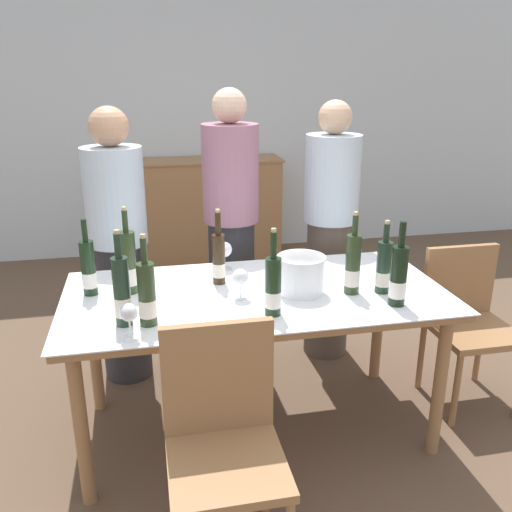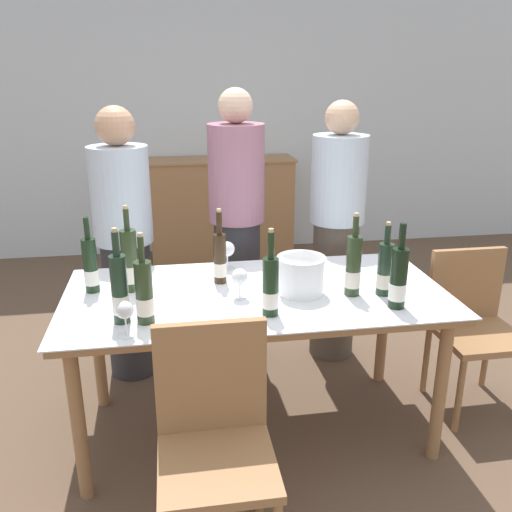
{
  "view_description": "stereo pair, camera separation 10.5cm",
  "coord_description": "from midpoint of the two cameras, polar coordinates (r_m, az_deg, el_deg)",
  "views": [
    {
      "loc": [
        -0.48,
        -2.33,
        1.77
      ],
      "look_at": [
        0.0,
        0.0,
        0.95
      ],
      "focal_mm": 38.0,
      "sensor_mm": 36.0,
      "label": 1
    },
    {
      "loc": [
        -0.38,
        -2.34,
        1.77
      ],
      "look_at": [
        0.0,
        0.0,
        0.95
      ],
      "focal_mm": 38.0,
      "sensor_mm": 36.0,
      "label": 2
    }
  ],
  "objects": [
    {
      "name": "wine_bottle_4",
      "position": [
        2.26,
        -10.38,
        -3.93
      ],
      "size": [
        0.07,
        0.07,
        0.39
      ],
      "color": "#28381E",
      "rests_on": "dining_table"
    },
    {
      "name": "wine_glass_2",
      "position": [
        2.83,
        -1.99,
        0.61
      ],
      "size": [
        0.08,
        0.08,
        0.15
      ],
      "color": "white",
      "rests_on": "dining_table"
    },
    {
      "name": "back_wall",
      "position": [
        5.44,
        -4.75,
        15.1
      ],
      "size": [
        8.0,
        0.1,
        2.8
      ],
      "color": "silver",
      "rests_on": "ground_plane"
    },
    {
      "name": "wine_bottle_3",
      "position": [
        2.64,
        -15.93,
        -1.08
      ],
      "size": [
        0.07,
        0.07,
        0.36
      ],
      "color": "black",
      "rests_on": "dining_table"
    },
    {
      "name": "chair_near_front",
      "position": [
        2.09,
        -2.88,
        -17.86
      ],
      "size": [
        0.42,
        0.42,
        0.9
      ],
      "color": "#996B42",
      "rests_on": "ground_plane"
    },
    {
      "name": "wine_bottle_2",
      "position": [
        2.46,
        15.95,
        -2.37
      ],
      "size": [
        0.08,
        0.08,
        0.39
      ],
      "color": "black",
      "rests_on": "dining_table"
    },
    {
      "name": "person_guest_right",
      "position": [
        3.37,
        9.33,
        2.16
      ],
      "size": [
        0.33,
        0.33,
        1.61
      ],
      "color": "#51473D",
      "rests_on": "ground_plane"
    },
    {
      "name": "ice_bucket",
      "position": [
        2.54,
        5.94,
        -1.89
      ],
      "size": [
        0.23,
        0.23,
        0.18
      ],
      "color": "white",
      "rests_on": "dining_table"
    },
    {
      "name": "wine_bottle_6",
      "position": [
        2.28,
        -12.87,
        -3.56
      ],
      "size": [
        0.07,
        0.07,
        0.41
      ],
      "color": "#1E3323",
      "rests_on": "dining_table"
    },
    {
      "name": "ground_plane",
      "position": [
        2.96,
        1.07,
        -17.63
      ],
      "size": [
        12.0,
        12.0,
        0.0
      ],
      "primitive_type": "plane",
      "color": "brown"
    },
    {
      "name": "chair_right_end",
      "position": [
        3.18,
        22.74,
        -6.08
      ],
      "size": [
        0.42,
        0.42,
        0.86
      ],
      "color": "#996B42",
      "rests_on": "ground_plane"
    },
    {
      "name": "dining_table",
      "position": [
        2.61,
        1.16,
        -5.31
      ],
      "size": [
        1.8,
        0.89,
        0.77
      ],
      "color": "#996B42",
      "rests_on": "ground_plane"
    },
    {
      "name": "wine_bottle_8",
      "position": [
        2.3,
        2.85,
        -3.33
      ],
      "size": [
        0.07,
        0.07,
        0.39
      ],
      "color": "black",
      "rests_on": "dining_table"
    },
    {
      "name": "person_host",
      "position": [
        3.19,
        -12.71,
        0.83
      ],
      "size": [
        0.33,
        0.33,
        1.59
      ],
      "color": "#2D2D33",
      "rests_on": "ground_plane"
    },
    {
      "name": "wine_bottle_7",
      "position": [
        2.6,
        -12.02,
        -0.65
      ],
      "size": [
        0.08,
        0.08,
        0.42
      ],
      "color": "#28381E",
      "rests_on": "dining_table"
    },
    {
      "name": "sideboard_cabinet",
      "position": [
        5.31,
        -3.09,
        5.02
      ],
      "size": [
        1.4,
        0.46,
        0.97
      ],
      "color": "#996B42",
      "rests_on": "ground_plane"
    },
    {
      "name": "wine_bottle_0",
      "position": [
        2.65,
        -2.68,
        -0.27
      ],
      "size": [
        0.06,
        0.06,
        0.38
      ],
      "color": "#332314",
      "rests_on": "dining_table"
    },
    {
      "name": "wine_bottle_5",
      "position": [
        2.55,
        11.37,
        -1.18
      ],
      "size": [
        0.07,
        0.07,
        0.39
      ],
      "color": "#28381E",
      "rests_on": "dining_table"
    },
    {
      "name": "wine_glass_1",
      "position": [
        2.17,
        -12.29,
        -5.78
      ],
      "size": [
        0.07,
        0.07,
        0.15
      ],
      "color": "white",
      "rests_on": "dining_table"
    },
    {
      "name": "wine_bottle_1",
      "position": [
        2.59,
        14.54,
        -1.47
      ],
      "size": [
        0.07,
        0.07,
        0.35
      ],
      "color": "#1E3323",
      "rests_on": "dining_table"
    },
    {
      "name": "person_guest_left",
      "position": [
        3.27,
        -1.1,
        2.59
      ],
      "size": [
        0.33,
        0.33,
        1.68
      ],
      "color": "#2D2D33",
      "rests_on": "ground_plane"
    },
    {
      "name": "wine_glass_0",
      "position": [
        2.47,
        -0.51,
        -2.33
      ],
      "size": [
        0.08,
        0.08,
        0.14
      ],
      "color": "white",
      "rests_on": "dining_table"
    }
  ]
}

